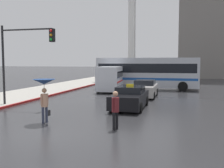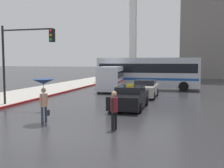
# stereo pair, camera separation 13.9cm
# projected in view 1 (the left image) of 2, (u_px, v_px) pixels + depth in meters

# --- Properties ---
(ground_plane) EXTENTS (300.00, 300.00, 0.00)m
(ground_plane) POSITION_uv_depth(u_px,v_px,m) (46.00, 135.00, 10.26)
(ground_plane) COLOR #2D2D30
(taxi) EXTENTS (1.91, 4.37, 1.51)m
(taxi) POSITION_uv_depth(u_px,v_px,m) (130.00, 98.00, 16.30)
(taxi) COLOR black
(taxi) RESTS_ON ground_plane
(sedan_red) EXTENTS (1.91, 4.09, 1.38)m
(sedan_red) POSITION_uv_depth(u_px,v_px,m) (145.00, 89.00, 21.53)
(sedan_red) COLOR #B7B2AD
(sedan_red) RESTS_ON ground_plane
(ambulance_van) EXTENTS (2.45, 5.28, 2.42)m
(ambulance_van) POSITION_uv_depth(u_px,v_px,m) (111.00, 78.00, 25.89)
(ambulance_van) COLOR silver
(ambulance_van) RESTS_ON ground_plane
(city_bus) EXTENTS (10.50, 2.77, 3.30)m
(city_bus) POSITION_uv_depth(u_px,v_px,m) (147.00, 72.00, 27.60)
(city_bus) COLOR #B2B7C1
(city_bus) RESTS_ON ground_plane
(pedestrian_with_umbrella) EXTENTS (1.05, 1.05, 2.07)m
(pedestrian_with_umbrella) POSITION_uv_depth(u_px,v_px,m) (44.00, 88.00, 12.24)
(pedestrian_with_umbrella) COLOR #2D3347
(pedestrian_with_umbrella) RESTS_ON ground_plane
(pedestrian_man) EXTENTS (0.40, 0.45, 1.65)m
(pedestrian_man) POSITION_uv_depth(u_px,v_px,m) (115.00, 107.00, 11.01)
(pedestrian_man) COLOR black
(pedestrian_man) RESTS_ON ground_plane
(traffic_light) EXTENTS (3.71, 0.38, 5.18)m
(traffic_light) POSITION_uv_depth(u_px,v_px,m) (24.00, 50.00, 16.37)
(traffic_light) COLOR black
(traffic_light) RESTS_ON ground_plane
(monument_cross) EXTENTS (8.15, 0.90, 18.52)m
(monument_cross) POSITION_uv_depth(u_px,v_px,m) (132.00, 8.00, 37.32)
(monument_cross) COLOR white
(monument_cross) RESTS_ON ground_plane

